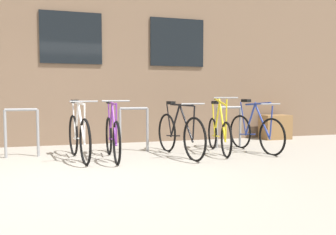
{
  "coord_description": "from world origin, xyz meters",
  "views": [
    {
      "loc": [
        -0.03,
        -4.54,
        1.1
      ],
      "look_at": [
        1.72,
        1.6,
        0.67
      ],
      "focal_mm": 36.36,
      "sensor_mm": 36.0,
      "label": 1
    }
  ],
  "objects": [
    {
      "name": "ground_plane",
      "position": [
        0.0,
        0.0,
        0.0
      ],
      "size": [
        42.0,
        42.0,
        0.0
      ],
      "primitive_type": "plane",
      "color": "#9E998E"
    },
    {
      "name": "storefront_building",
      "position": [
        0.0,
        6.88,
        2.99
      ],
      "size": [
        28.0,
        7.4,
        5.98
      ],
      "color": "#7A604C",
      "rests_on": "ground"
    },
    {
      "name": "bike_rack",
      "position": [
        0.12,
        1.9,
        0.52
      ],
      "size": [
        6.58,
        0.05,
        0.87
      ],
      "color": "gray",
      "rests_on": "ground"
    },
    {
      "name": "bicycle_yellow",
      "position": [
        2.69,
        1.43,
        0.37
      ],
      "size": [
        0.45,
        1.65,
        1.08
      ],
      "color": "black",
      "rests_on": "ground"
    },
    {
      "name": "bicycle_white",
      "position": [
        0.09,
        1.43,
        0.4
      ],
      "size": [
        0.47,
        1.72,
        1.03
      ],
      "color": "black",
      "rests_on": "ground"
    },
    {
      "name": "bicycle_black",
      "position": [
        1.85,
        1.29,
        0.4
      ],
      "size": [
        0.47,
        1.82,
        1.0
      ],
      "color": "black",
      "rests_on": "ground"
    },
    {
      "name": "bicycle_purple",
      "position": [
        0.65,
        1.33,
        0.39
      ],
      "size": [
        0.44,
        1.71,
        1.04
      ],
      "color": "black",
      "rests_on": "ground"
    },
    {
      "name": "bicycle_blue",
      "position": [
        3.42,
        1.35,
        0.38
      ],
      "size": [
        0.44,
        1.65,
        1.03
      ],
      "color": "black",
      "rests_on": "ground"
    },
    {
      "name": "planter_box",
      "position": [
        4.87,
        2.85,
        0.3
      ],
      "size": [
        0.7,
        0.44,
        0.6
      ],
      "primitive_type": "cube",
      "color": "olive",
      "rests_on": "ground"
    }
  ]
}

